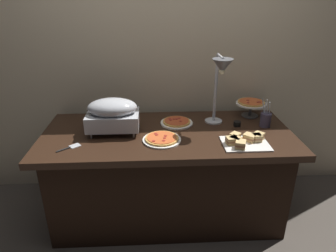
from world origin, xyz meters
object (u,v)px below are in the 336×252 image
(utensil_holder, at_px, (266,119))
(serving_spatula, at_px, (70,148))
(pizza_plate_center, at_px, (177,122))
(sandwich_platter, at_px, (244,141))
(pizza_plate_raised_stand, at_px, (251,104))
(chafing_dish, at_px, (113,114))
(pizza_plate_front, at_px, (162,139))
(heat_lamp, at_px, (221,73))
(sauce_cup_near, at_px, (237,124))

(utensil_holder, relative_size, serving_spatula, 1.50)
(serving_spatula, bearing_deg, utensil_holder, 11.24)
(pizza_plate_center, xyz_separation_m, sandwich_platter, (0.45, -0.38, 0.01))
(sandwich_platter, bearing_deg, pizza_plate_raised_stand, 69.02)
(serving_spatula, bearing_deg, pizza_plate_center, 26.44)
(chafing_dish, bearing_deg, sandwich_platter, -14.85)
(sandwich_platter, bearing_deg, utensil_holder, 49.34)
(pizza_plate_front, bearing_deg, sandwich_platter, -7.84)
(chafing_dish, relative_size, pizza_plate_front, 1.39)
(chafing_dish, xyz_separation_m, pizza_plate_raised_stand, (1.13, 0.27, -0.04))
(heat_lamp, xyz_separation_m, utensil_holder, (0.39, 0.02, -0.38))
(pizza_plate_raised_stand, relative_size, sandwich_platter, 0.79)
(sandwich_platter, height_order, utensil_holder, utensil_holder)
(chafing_dish, xyz_separation_m, serving_spatula, (-0.28, -0.25, -0.15))
(pizza_plate_front, height_order, sandwich_platter, sandwich_platter)
(sauce_cup_near, xyz_separation_m, utensil_holder, (0.22, -0.02, 0.04))
(pizza_plate_center, distance_m, utensil_holder, 0.70)
(pizza_plate_center, relative_size, serving_spatula, 1.71)
(heat_lamp, distance_m, utensil_holder, 0.54)
(chafing_dish, relative_size, utensil_holder, 1.69)
(heat_lamp, xyz_separation_m, sandwich_platter, (0.14, -0.27, -0.41))
(pizza_plate_raised_stand, relative_size, utensil_holder, 1.11)
(pizza_plate_front, relative_size, pizza_plate_raised_stand, 1.09)
(pizza_plate_center, xyz_separation_m, serving_spatula, (-0.77, -0.38, -0.01))
(sauce_cup_near, bearing_deg, pizza_plate_front, -159.46)
(chafing_dish, bearing_deg, pizza_plate_front, -25.16)
(pizza_plate_front, xyz_separation_m, pizza_plate_raised_stand, (0.77, 0.44, 0.09))
(pizza_plate_raised_stand, xyz_separation_m, sandwich_platter, (-0.20, -0.52, -0.08))
(chafing_dish, height_order, sauce_cup_near, chafing_dish)
(heat_lamp, xyz_separation_m, serving_spatula, (-1.07, -0.27, -0.44))
(chafing_dish, xyz_separation_m, pizza_plate_center, (0.49, 0.13, -0.14))
(sandwich_platter, xyz_separation_m, serving_spatula, (-1.21, 0.00, -0.02))
(utensil_holder, bearing_deg, pizza_plate_raised_stand, 102.96)
(pizza_plate_center, bearing_deg, sauce_cup_near, -8.88)
(pizza_plate_raised_stand, bearing_deg, utensil_holder, -77.04)
(pizza_plate_raised_stand, bearing_deg, heat_lamp, -143.45)
(pizza_plate_center, relative_size, pizza_plate_raised_stand, 1.02)
(chafing_dish, relative_size, sandwich_platter, 1.20)
(chafing_dish, xyz_separation_m, heat_lamp, (0.80, 0.02, 0.29))
(sauce_cup_near, distance_m, utensil_holder, 0.22)
(serving_spatula, bearing_deg, heat_lamp, 13.95)
(pizza_plate_raised_stand, distance_m, serving_spatula, 1.51)
(pizza_plate_raised_stand, xyz_separation_m, serving_spatula, (-1.41, -0.52, -0.10))
(pizza_plate_front, bearing_deg, pizza_plate_raised_stand, 29.49)
(pizza_plate_front, relative_size, utensil_holder, 1.21)
(pizza_plate_front, xyz_separation_m, sandwich_platter, (0.58, -0.08, 0.01))
(pizza_plate_front, xyz_separation_m, serving_spatula, (-0.64, -0.08, -0.01))
(sauce_cup_near, xyz_separation_m, serving_spatula, (-1.24, -0.31, -0.02))
(sandwich_platter, relative_size, utensil_holder, 1.40)
(utensil_holder, height_order, serving_spatula, utensil_holder)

